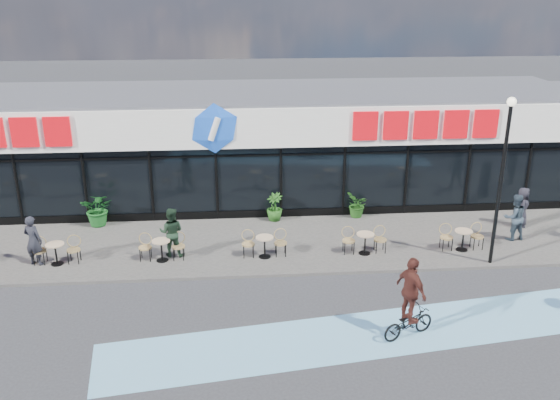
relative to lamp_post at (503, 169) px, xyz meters
name	(u,v)px	position (x,y,z in m)	size (l,w,h in m)	color
ground	(214,312)	(-9.12, -2.30, -3.36)	(120.00, 120.00, 0.00)	#28282B
sidewalk	(217,245)	(-9.12, 2.20, -3.31)	(44.00, 5.00, 0.10)	#54504A
bike_lane	(363,335)	(-5.12, -3.80, -3.35)	(14.00, 2.20, 0.01)	#65A0C0
building	(217,144)	(-9.12, 7.63, -1.02)	(30.60, 6.57, 4.75)	black
lamp_post	(503,169)	(0.00, 0.00, 0.00)	(0.28, 0.28, 5.53)	black
bistro_set_2	(56,250)	(-14.37, 1.11, -2.80)	(1.54, 0.62, 0.90)	tan
bistro_set_3	(162,247)	(-10.92, 1.11, -2.80)	(1.54, 0.62, 0.90)	tan
bistro_set_4	(264,244)	(-7.48, 1.11, -2.80)	(1.54, 0.62, 0.90)	tan
bistro_set_5	(365,240)	(-4.03, 1.11, -2.80)	(1.54, 0.62, 0.90)	tan
bistro_set_6	(462,237)	(-0.58, 1.11, -2.80)	(1.54, 0.62, 0.90)	tan
potted_plant_left	(98,209)	(-13.64, 4.35, -2.59)	(1.21, 1.05, 1.34)	#17531C
potted_plant_mid	(275,207)	(-6.90, 4.32, -2.71)	(0.62, 0.62, 1.10)	#1D4A15
potted_plant_right	(357,205)	(-3.62, 4.36, -2.75)	(0.92, 0.80, 1.03)	#1C4814
patron_left	(33,240)	(-15.05, 1.08, -2.40)	(0.63, 0.41, 1.71)	black
patron_right	(171,232)	(-10.60, 1.41, -2.40)	(0.83, 0.65, 1.72)	black
pedestrian_b	(522,207)	(2.42, 2.96, -2.48)	(0.76, 0.49, 1.55)	black
pedestrian_c	(514,217)	(1.56, 1.79, -2.40)	(0.84, 0.65, 1.72)	#2A3742
cyclist_a	(410,305)	(-3.94, -3.94, -2.41)	(1.66, 1.18, 2.30)	black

